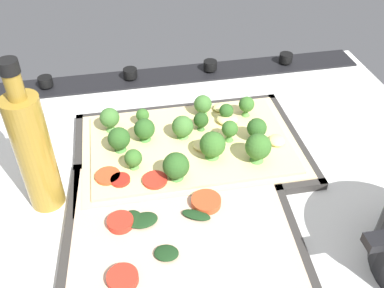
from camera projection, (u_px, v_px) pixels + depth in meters
ground_plane at (203, 184)px, 67.11cm from camera, size 82.85×68.28×3.00cm
stove_control_panel at (171, 74)px, 89.07cm from camera, size 79.54×7.00×2.60cm
baking_tray_front at (190, 150)px, 70.45cm from camera, size 36.92×24.84×1.30cm
broccoli_pizza at (192, 142)px, 69.22cm from camera, size 34.50×22.42×6.11cm
baking_tray_back at (181, 227)px, 57.99cm from camera, size 32.80×29.18×1.30cm
veggie_pizza_back at (176, 222)px, 57.74cm from camera, size 30.21×26.59×1.90cm
oil_bottle at (34, 151)px, 56.30cm from camera, size 4.79×4.79×22.60cm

